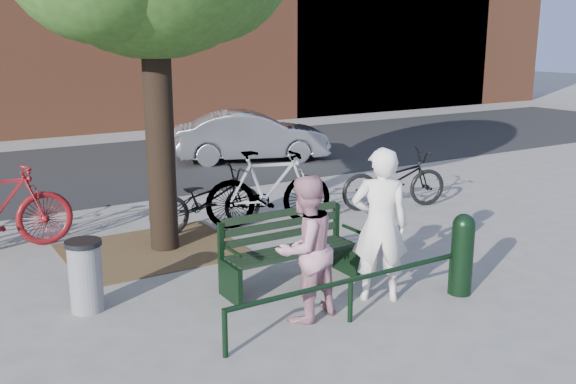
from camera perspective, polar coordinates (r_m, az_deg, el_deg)
ground at (r=8.03m, az=0.30°, el=-8.35°), size 90.00×90.00×0.00m
dirt_pit at (r=9.50m, az=-11.99°, el=-5.07°), size 2.40×2.00×0.02m
road at (r=15.62m, az=-16.46°, el=2.02°), size 40.00×7.00×0.01m
park_bench at (r=7.93m, az=0.00°, el=-4.96°), size 1.74×0.54×0.97m
guard_railing at (r=6.97m, az=5.60°, el=-8.39°), size 3.06×0.06×0.51m
person_left at (r=7.45m, az=8.17°, el=-2.91°), size 0.79×0.72×1.81m
person_right at (r=6.90m, az=1.51°, el=-5.05°), size 0.89×0.75×1.60m
bollard at (r=7.90m, az=15.23°, el=-5.12°), size 0.27×0.27×0.99m
litter_bin at (r=7.56m, az=-17.56°, el=-7.08°), size 0.40×0.40×0.82m
bicycle_c at (r=10.22m, az=-7.26°, el=-0.68°), size 1.91×0.71×1.00m
bicycle_d at (r=10.34m, az=-1.69°, el=0.33°), size 2.16×1.13×1.25m
bicycle_e at (r=11.61m, az=9.41°, el=1.10°), size 2.10×1.18×1.04m
parked_car at (r=15.87m, az=-3.26°, el=4.96°), size 3.95×2.51×1.23m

